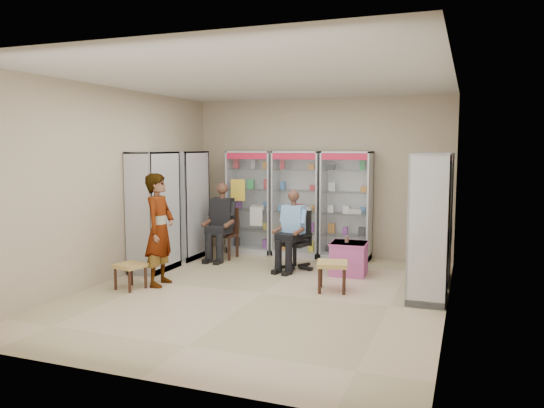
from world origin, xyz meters
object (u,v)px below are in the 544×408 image
at_px(cabinet_back_mid, 297,204).
at_px(cabinet_right_near, 429,227).
at_px(woven_stool_b, 131,276).
at_px(cabinet_left_far, 187,205).
at_px(seated_shopkeeper, 294,233).
at_px(standing_man, 160,230).
at_px(cabinet_right_far, 434,217).
at_px(wooden_chair, 224,233).
at_px(cabinet_back_left, 252,202).
at_px(pink_trunk, 349,259).
at_px(cabinet_back_right, 346,206).
at_px(office_chair, 295,240).
at_px(cabinet_left_near, 154,212).
at_px(woven_stool_a, 332,276).

height_order(cabinet_back_mid, cabinet_right_near, same).
bearing_deg(woven_stool_b, cabinet_left_far, 98.33).
relative_size(cabinet_back_mid, cabinet_right_near, 1.00).
xyz_separation_m(seated_shopkeeper, standing_man, (-1.58, -1.66, 0.21)).
xyz_separation_m(cabinet_right_far, wooden_chair, (-3.78, 0.40, -0.53)).
relative_size(cabinet_back_left, pink_trunk, 3.60).
distance_m(cabinet_back_mid, cabinet_back_right, 0.95).
height_order(cabinet_back_left, cabinet_left_far, same).
xyz_separation_m(cabinet_right_near, wooden_chair, (-3.78, 1.50, -0.53)).
xyz_separation_m(seated_shopkeeper, pink_trunk, (0.95, -0.02, -0.37)).
bearing_deg(seated_shopkeeper, cabinet_back_left, 148.77).
distance_m(cabinet_back_right, office_chair, 1.38).
relative_size(cabinet_back_left, cabinet_right_far, 1.00).
relative_size(seated_shopkeeper, woven_stool_b, 3.36).
height_order(cabinet_back_right, cabinet_left_near, same).
height_order(woven_stool_a, standing_man, standing_man).
height_order(cabinet_back_mid, woven_stool_a, cabinet_back_mid).
relative_size(cabinet_back_mid, cabinet_right_far, 1.00).
distance_m(wooden_chair, office_chair, 1.56).
height_order(cabinet_left_far, pink_trunk, cabinet_left_far).
bearing_deg(seated_shopkeeper, cabinet_back_mid, 116.52).
bearing_deg(cabinet_right_near, cabinet_left_far, 73.75).
xyz_separation_m(pink_trunk, standing_man, (-2.53, -1.64, 0.58)).
bearing_deg(woven_stool_a, cabinet_right_far, 40.27).
relative_size(cabinet_back_left, cabinet_right_near, 1.00).
relative_size(cabinet_back_mid, woven_stool_a, 4.64).
relative_size(cabinet_right_far, cabinet_left_near, 1.00).
bearing_deg(woven_stool_a, cabinet_back_mid, 119.07).
height_order(cabinet_left_far, standing_man, cabinet_left_far).
bearing_deg(cabinet_back_left, seated_shopkeeper, -42.69).
bearing_deg(woven_stool_a, cabinet_back_right, 97.66).
height_order(cabinet_right_far, cabinet_left_near, same).
distance_m(cabinet_back_right, pink_trunk, 1.43).
distance_m(cabinet_back_mid, woven_stool_a, 2.70).
xyz_separation_m(cabinet_left_near, office_chair, (2.19, 0.91, -0.50)).
height_order(cabinet_back_mid, pink_trunk, cabinet_back_mid).
height_order(cabinet_back_left, woven_stool_b, cabinet_back_left).
distance_m(cabinet_right_far, woven_stool_a, 1.91).
bearing_deg(office_chair, cabinet_back_right, 71.76).
distance_m(cabinet_right_far, standing_man, 4.20).
xyz_separation_m(cabinet_right_near, woven_stool_a, (-1.33, -0.02, -0.78)).
bearing_deg(standing_man, cabinet_left_near, 31.54).
bearing_deg(pink_trunk, cabinet_right_far, 2.64).
distance_m(cabinet_right_far, woven_stool_b, 4.68).
distance_m(seated_shopkeeper, woven_stool_a, 1.50).
bearing_deg(cabinet_back_mid, woven_stool_a, -60.93).
bearing_deg(cabinet_back_mid, wooden_chair, -148.69).
relative_size(cabinet_right_near, cabinet_left_near, 1.00).
relative_size(cabinet_back_right, woven_stool_a, 4.64).
distance_m(cabinet_back_right, cabinet_left_near, 3.48).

